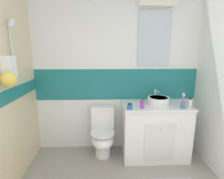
{
  "coord_description": "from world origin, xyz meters",
  "views": [
    {
      "loc": [
        -0.18,
        -0.34,
        1.64
      ],
      "look_at": [
        -0.1,
        1.81,
        1.15
      ],
      "focal_mm": 27.69,
      "sensor_mm": 36.0,
      "label": 1
    }
  ],
  "objects": [
    {
      "name": "soap_dispenser",
      "position": [
        0.33,
        1.94,
        0.91
      ],
      "size": [
        0.06,
        0.06,
        0.15
      ],
      "color": "#993F99",
      "rests_on": "vanity_cabinet"
    },
    {
      "name": "wall_back_tiled",
      "position": [
        0.01,
        2.45,
        1.26
      ],
      "size": [
        3.2,
        0.2,
        2.5
      ],
      "color": "white",
      "rests_on": "ground_plane"
    },
    {
      "name": "toilet",
      "position": [
        -0.23,
        2.16,
        0.36
      ],
      "size": [
        0.37,
        0.5,
        0.79
      ],
      "color": "white",
      "rests_on": "ground_plane"
    },
    {
      "name": "toothbrush_cup",
      "position": [
        0.9,
        1.91,
        0.91
      ],
      "size": [
        0.07,
        0.07,
        0.23
      ],
      "color": "#4C7299",
      "rests_on": "vanity_cabinet"
    },
    {
      "name": "vanity_cabinet",
      "position": [
        0.58,
        2.12,
        0.43
      ],
      "size": [
        1.0,
        0.59,
        0.85
      ],
      "color": "white",
      "rests_on": "ground_plane"
    },
    {
      "name": "hair_gel_jar",
      "position": [
        0.15,
        1.91,
        0.89
      ],
      "size": [
        0.07,
        0.07,
        0.08
      ],
      "color": "#2659B2",
      "rests_on": "vanity_cabinet"
    },
    {
      "name": "sink_basin",
      "position": [
        0.61,
        2.11,
        0.91
      ],
      "size": [
        0.32,
        0.37,
        0.19
      ],
      "color": "white",
      "rests_on": "vanity_cabinet"
    },
    {
      "name": "deodorant_spray_can",
      "position": [
        1.0,
        1.92,
        0.92
      ],
      "size": [
        0.04,
        0.04,
        0.15
      ],
      "color": "white",
      "rests_on": "vanity_cabinet"
    }
  ]
}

